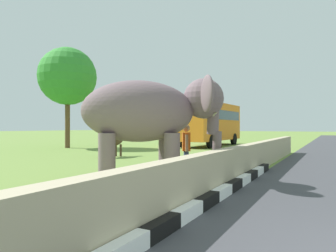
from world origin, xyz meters
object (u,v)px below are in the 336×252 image
(bus_orange, at_px, (210,121))
(cow_near, at_px, (113,140))
(elephant, at_px, (152,113))
(person_handler, at_px, (186,147))

(bus_orange, height_order, cow_near, bus_orange)
(elephant, height_order, cow_near, elephant)
(bus_orange, distance_m, cow_near, 11.34)
(cow_near, bearing_deg, person_handler, -122.40)
(elephant, height_order, bus_orange, bus_orange)
(person_handler, height_order, cow_near, person_handler)
(elephant, distance_m, person_handler, 1.84)
(person_handler, height_order, bus_orange, bus_orange)
(elephant, xyz_separation_m, bus_orange, (16.56, 4.59, 0.13))
(cow_near, bearing_deg, bus_orange, -5.67)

